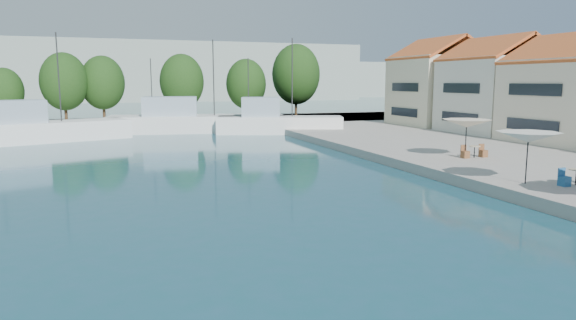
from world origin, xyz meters
name	(u,v)px	position (x,y,z in m)	size (l,w,h in m)	color
quay_far	(134,124)	(-8.00, 67.00, 0.30)	(90.00, 16.00, 0.60)	gray
hill_west	(31,72)	(-30.00, 160.00, 8.00)	(180.00, 40.00, 16.00)	#919E92
hill_east	(257,80)	(40.00, 180.00, 6.00)	(140.00, 40.00, 12.00)	#919E92
building_05	(496,83)	(24.00, 42.00, 5.26)	(8.40, 8.80, 9.70)	silver
building_06	(439,81)	(24.00, 51.00, 5.50)	(9.00, 8.80, 10.20)	beige
trawler_02	(40,130)	(-16.70, 52.95, 1.07)	(15.16, 8.51, 10.20)	white
trawler_03	(193,122)	(-2.31, 57.76, 1.07)	(19.15, 7.99, 10.20)	silver
trawler_04	(277,123)	(5.71, 53.15, 1.07)	(13.34, 7.32, 10.20)	white
tree_03	(4,91)	(-22.24, 70.69, 4.30)	(4.34, 4.34, 6.43)	#3F2B19
tree_04	(64,82)	(-15.71, 70.55, 5.39)	(5.61, 5.61, 8.30)	#3F2B19
tree_05	(103,83)	(-11.32, 71.90, 5.25)	(5.44, 5.44, 8.05)	#3F2B19
tree_06	(182,81)	(-1.69, 69.63, 5.40)	(5.62, 5.62, 8.32)	#3F2B19
tree_07	(246,84)	(6.49, 68.36, 5.08)	(5.24, 5.24, 7.76)	#3F2B19
tree_08	(296,74)	(14.43, 70.90, 6.38)	(6.77, 6.77, 10.02)	#3F2B19
umbrella_white	(528,137)	(7.67, 21.08, 2.82)	(2.95, 2.95, 2.47)	black
umbrella_cream	(467,123)	(10.41, 28.96, 2.80)	(3.10, 3.10, 2.45)	black
cafe_table_02	(576,179)	(9.62, 20.01, 0.89)	(1.82, 0.70, 0.76)	black
cafe_table_03	(474,153)	(11.01, 28.82, 0.89)	(1.82, 0.70, 0.76)	black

